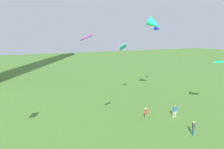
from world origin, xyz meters
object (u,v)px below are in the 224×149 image
kite_flying_5 (220,62)px  kite_flying_6 (157,29)px  person_0 (146,113)px  person_1 (175,110)px  kite_flying_2 (123,47)px  kite_flying_0 (154,24)px  kite_flying_1 (87,37)px  person_4 (194,127)px

kite_flying_5 → kite_flying_6: bearing=148.1°
kite_flying_5 → person_0: bearing=-144.2°
person_0 → kite_flying_6: 16.18m
person_1 → kite_flying_5: size_ratio=0.81×
person_0 → kite_flying_2: bearing=-151.3°
person_1 → kite_flying_2: kite_flying_2 is taller
person_1 → kite_flying_6: (3.89, 9.85, 10.74)m
kite_flying_0 → person_1: bearing=-153.7°
kite_flying_1 → kite_flying_0: bearing=-143.8°
person_1 → person_4: person_1 is taller
person_4 → kite_flying_0: 15.52m
kite_flying_0 → kite_flying_5: 10.35m
kite_flying_0 → kite_flying_2: (-3.77, 2.43, -3.36)m
person_4 → kite_flying_1: 15.10m
person_0 → kite_flying_1: (-9.15, -4.94, 9.61)m
kite_flying_0 → kite_flying_1: (-13.38, -9.81, -1.67)m
person_0 → person_4: (2.44, -5.58, -0.05)m
kite_flying_1 → kite_flying_6: (17.11, 14.10, 1.10)m
person_0 → kite_flying_6: (7.95, 9.15, 10.72)m
kite_flying_0 → person_4: bearing=-161.7°
kite_flying_5 → person_1: bearing=-146.6°
person_0 → kite_flying_0: kite_flying_0 is taller
kite_flying_0 → kite_flying_6: size_ratio=2.09×
person_4 → kite_flying_2: bearing=-137.7°
person_0 → kite_flying_0: 12.99m
kite_flying_6 → kite_flying_5: bearing=-135.1°
person_4 → kite_flying_0: (1.78, 10.45, 11.33)m
person_4 → person_0: bearing=-122.9°
person_0 → person_4: size_ratio=1.05×
person_1 → kite_flying_5: kite_flying_5 is taller
kite_flying_2 → kite_flying_6: (7.51, 1.85, 2.80)m
kite_flying_2 → kite_flying_1: bearing=172.9°
person_0 → person_1: (4.06, -0.70, -0.02)m
person_0 → kite_flying_6: bearing=171.2°
person_1 → person_4: bearing=-108.9°
person_4 → kite_flying_1: size_ratio=1.55×
kite_flying_1 → kite_flying_5: 19.40m
kite_flying_0 → kite_flying_6: 5.71m
person_0 → kite_flying_5: (9.78, -2.30, 6.30)m
kite_flying_0 → kite_flying_5: (5.56, -7.17, -4.98)m
person_1 → kite_flying_6: bearing=67.9°
person_0 → kite_flying_5: 11.86m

